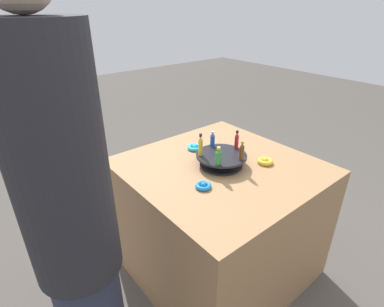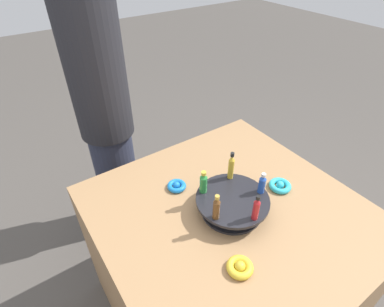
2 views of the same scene
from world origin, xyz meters
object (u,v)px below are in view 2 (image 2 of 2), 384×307
(ribbon_bow_teal, at_px, (280,186))
(ribbon_bow_gold, at_px, (240,267))
(bottle_red, at_px, (257,208))
(bottle_brown, at_px, (216,208))
(ribbon_bow_blue, at_px, (177,186))
(person_figure, at_px, (103,108))
(bottle_blue, at_px, (262,184))
(bottle_green, at_px, (203,183))
(bottle_gold, at_px, (231,167))
(display_stand, at_px, (232,204))

(ribbon_bow_teal, bearing_deg, ribbon_bow_gold, 25.60)
(ribbon_bow_gold, bearing_deg, bottle_red, -147.51)
(bottle_brown, relative_size, ribbon_bow_blue, 1.35)
(ribbon_bow_teal, bearing_deg, person_figure, -64.74)
(bottle_blue, bearing_deg, bottle_green, -35.32)
(bottle_green, bearing_deg, ribbon_bow_blue, -73.62)
(bottle_gold, distance_m, ribbon_bow_teal, 0.24)
(bottle_gold, height_order, bottle_green, bottle_gold)
(bottle_red, bearing_deg, ribbon_bow_blue, -72.21)
(bottle_green, bearing_deg, bottle_blue, 144.68)
(bottle_red, bearing_deg, bottle_blue, -143.32)
(bottle_red, height_order, ribbon_bow_teal, bottle_red)
(bottle_blue, xyz_separation_m, ribbon_bow_teal, (-0.14, -0.02, -0.10))
(display_stand, bearing_deg, bottle_gold, -125.32)
(bottle_blue, relative_size, bottle_gold, 0.73)
(display_stand, bearing_deg, ribbon_bow_teal, 175.60)
(bottle_red, height_order, bottle_green, bottle_red)
(ribbon_bow_gold, bearing_deg, bottle_brown, -100.66)
(ribbon_bow_blue, height_order, person_figure, person_figure)
(display_stand, distance_m, ribbon_bow_blue, 0.25)
(display_stand, height_order, bottle_green, bottle_green)
(bottle_blue, xyz_separation_m, bottle_gold, (0.04, -0.13, 0.02))
(bottle_green, distance_m, person_figure, 0.77)
(display_stand, height_order, ribbon_bow_blue, display_stand)
(ribbon_bow_teal, bearing_deg, bottle_gold, -31.85)
(bottle_red, relative_size, bottle_blue, 1.19)
(bottle_blue, xyz_separation_m, ribbon_bow_gold, (0.25, 0.17, -0.10))
(bottle_green, distance_m, bottle_brown, 0.14)
(ribbon_bow_blue, xyz_separation_m, person_figure, (0.06, -0.63, 0.10))
(display_stand, relative_size, ribbon_bow_blue, 3.51)
(bottle_red, xyz_separation_m, ribbon_bow_teal, (-0.25, -0.10, -0.10))
(ribbon_bow_gold, bearing_deg, ribbon_bow_teal, -154.40)
(bottle_green, bearing_deg, ribbon_bow_gold, 76.41)
(ribbon_bow_teal, bearing_deg, bottle_blue, 6.24)
(bottle_red, distance_m, bottle_green, 0.22)
(bottle_gold, bearing_deg, ribbon_bow_gold, 55.31)
(ribbon_bow_blue, distance_m, ribbon_bow_gold, 0.43)
(bottle_red, xyz_separation_m, ribbon_bow_blue, (0.11, -0.34, -0.11))
(bottle_green, distance_m, ribbon_bow_gold, 0.32)
(bottle_brown, bearing_deg, person_figure, -86.50)
(bottle_blue, xyz_separation_m, person_figure, (0.27, -0.89, -0.00))
(bottle_brown, relative_size, ribbon_bow_gold, 1.22)
(ribbon_bow_blue, xyz_separation_m, ribbon_bow_teal, (-0.36, 0.24, 0.00))
(bottle_green, height_order, ribbon_bow_teal, bottle_green)
(bottle_green, distance_m, ribbon_bow_blue, 0.17)
(bottle_blue, xyz_separation_m, bottle_green, (0.18, -0.13, 0.00))
(bottle_blue, bearing_deg, ribbon_bow_gold, 34.36)
(display_stand, distance_m, bottle_gold, 0.14)
(bottle_red, relative_size, bottle_green, 1.11)
(display_stand, bearing_deg, person_figure, -79.16)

